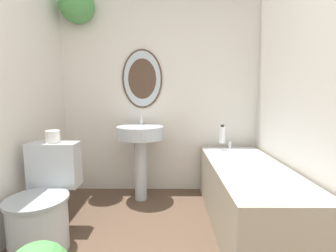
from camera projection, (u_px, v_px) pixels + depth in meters
wall_back at (149, 79)px, 2.80m from camera, size 2.36×0.37×2.40m
wall_right at (322, 85)px, 1.66m from camera, size 0.06×2.42×2.40m
toilet at (43, 206)px, 1.83m from camera, size 0.44×0.60×0.75m
pedestal_sink at (140, 142)px, 2.59m from camera, size 0.49×0.49×0.91m
bathtub at (248, 194)px, 2.10m from camera, size 0.62×1.55×0.62m
shampoo_bottle at (222, 135)px, 2.64m from camera, size 0.06×0.06×0.20m
toilet_paper_roll at (53, 137)px, 1.97m from camera, size 0.11×0.11×0.10m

